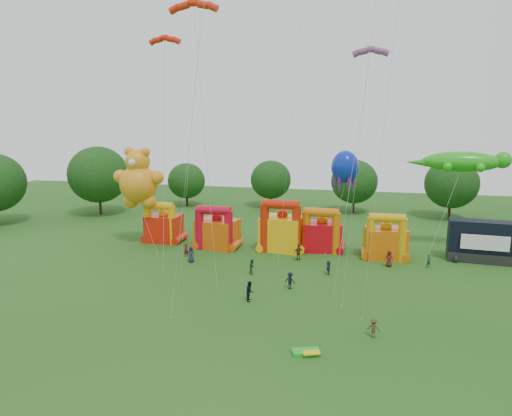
% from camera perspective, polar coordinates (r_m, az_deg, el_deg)
% --- Properties ---
extents(ground, '(160.00, 160.00, 0.00)m').
position_cam_1_polar(ground, '(34.95, -3.53, -17.24)').
color(ground, '#204D15').
rests_on(ground, ground).
extents(tree_ring, '(119.38, 121.44, 12.07)m').
position_cam_1_polar(tree_ring, '(33.34, -5.24, -6.99)').
color(tree_ring, '#352314').
rests_on(tree_ring, ground).
extents(bouncy_castle_0, '(4.56, 3.67, 5.75)m').
position_cam_1_polar(bouncy_castle_0, '(63.92, -11.51, -2.22)').
color(bouncy_castle_0, red).
rests_on(bouncy_castle_0, ground).
extents(bouncy_castle_1, '(5.73, 4.96, 5.79)m').
position_cam_1_polar(bouncy_castle_1, '(59.99, -4.92, -2.90)').
color(bouncy_castle_1, '#DC530B').
rests_on(bouncy_castle_1, ground).
extents(bouncy_castle_2, '(5.67, 4.78, 6.80)m').
position_cam_1_polar(bouncy_castle_2, '(58.52, 3.26, -2.85)').
color(bouncy_castle_2, '#FEB30D').
rests_on(bouncy_castle_2, ground).
extents(bouncy_castle_3, '(5.31, 4.48, 5.77)m').
position_cam_1_polar(bouncy_castle_3, '(58.99, 8.21, -3.21)').
color(bouncy_castle_3, red).
rests_on(bouncy_castle_3, ground).
extents(bouncy_castle_4, '(5.32, 4.61, 5.73)m').
position_cam_1_polar(bouncy_castle_4, '(57.43, 15.89, -3.92)').
color(bouncy_castle_4, '#D45D0B').
rests_on(bouncy_castle_4, ground).
extents(stage_trailer, '(7.71, 3.42, 4.91)m').
position_cam_1_polar(stage_trailer, '(60.31, 26.40, -3.79)').
color(stage_trailer, black).
rests_on(stage_trailer, ground).
extents(teddy_bear_kite, '(7.89, 6.71, 13.16)m').
position_cam_1_polar(teddy_bear_kite, '(61.54, -14.06, 1.28)').
color(teddy_bear_kite, orange).
rests_on(teddy_bear_kite, ground).
extents(gecko_kite, '(12.46, 11.64, 12.79)m').
position_cam_1_polar(gecko_kite, '(59.36, 22.67, 0.05)').
color(gecko_kite, green).
rests_on(gecko_kite, ground).
extents(octopus_kite, '(3.73, 6.57, 12.76)m').
position_cam_1_polar(octopus_kite, '(59.51, 10.37, 1.24)').
color(octopus_kite, '#0B26AC').
rests_on(octopus_kite, ground).
extents(parafoil_kites, '(28.00, 13.27, 28.50)m').
position_cam_1_polar(parafoil_kites, '(49.10, -1.45, 6.68)').
color(parafoil_kites, red).
rests_on(parafoil_kites, ground).
extents(diamond_kites, '(20.66, 23.41, 38.74)m').
position_cam_1_polar(diamond_kites, '(44.31, 2.79, 11.04)').
color(diamond_kites, '#F0490B').
rests_on(diamond_kites, ground).
extents(folded_kite_bundle, '(2.22, 1.63, 0.31)m').
position_cam_1_polar(folded_kite_bundle, '(34.49, 6.35, -17.45)').
color(folded_kite_bundle, green).
rests_on(folded_kite_bundle, ground).
extents(spectator_0, '(1.12, 0.94, 1.94)m').
position_cam_1_polar(spectator_0, '(54.43, -8.12, -5.76)').
color(spectator_0, '#212537').
rests_on(spectator_0, ground).
extents(spectator_1, '(0.69, 0.71, 1.64)m').
position_cam_1_polar(spectator_1, '(56.85, -8.72, -5.21)').
color(spectator_1, '#531C17').
rests_on(spectator_1, ground).
extents(spectator_2, '(0.81, 0.94, 1.67)m').
position_cam_1_polar(spectator_2, '(49.96, -0.47, -7.34)').
color(spectator_2, '#1A4224').
rests_on(spectator_2, ground).
extents(spectator_3, '(1.22, 0.89, 1.70)m').
position_cam_1_polar(spectator_3, '(45.88, 4.29, -9.04)').
color(spectator_3, black).
rests_on(spectator_3, ground).
extents(spectator_4, '(1.22, 1.03, 1.95)m').
position_cam_1_polar(spectator_4, '(54.87, 5.34, -5.55)').
color(spectator_4, '#432F1A').
rests_on(spectator_4, ground).
extents(spectator_5, '(0.49, 1.44, 1.53)m').
position_cam_1_polar(spectator_5, '(50.49, 9.04, -7.36)').
color(spectator_5, '#292F44').
rests_on(spectator_5, ground).
extents(spectator_6, '(1.05, 0.82, 1.89)m').
position_cam_1_polar(spectator_6, '(54.49, 16.30, -6.11)').
color(spectator_6, '#4C1A15').
rests_on(spectator_6, ground).
extents(spectator_7, '(0.67, 0.62, 1.54)m').
position_cam_1_polar(spectator_7, '(55.72, 20.77, -6.20)').
color(spectator_7, '#1D482C').
rests_on(spectator_7, ground).
extents(spectator_8, '(0.79, 0.98, 1.88)m').
position_cam_1_polar(spectator_8, '(42.87, -0.76, -10.34)').
color(spectator_8, black).
rests_on(spectator_8, ground).
extents(spectator_9, '(1.07, 0.73, 1.53)m').
position_cam_1_polar(spectator_9, '(37.39, 14.48, -14.31)').
color(spectator_9, '#47381C').
rests_on(spectator_9, ground).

